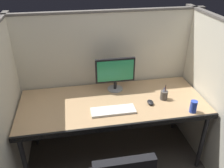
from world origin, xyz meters
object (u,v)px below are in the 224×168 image
Objects in this scene: computer_mouse at (150,102)px; soda_can at (193,107)px; keyboard_main at (113,111)px; monitor_center at (115,72)px; pen_cup at (164,95)px; desk at (113,106)px.

soda_can is at bearing -30.24° from computer_mouse.
computer_mouse reaches higher than keyboard_main.
monitor_center is 3.52× the size of soda_can.
soda_can is (0.36, -0.21, 0.04)m from computer_mouse.
monitor_center is at bearing 148.28° from pen_cup.
computer_mouse is at bearing -159.62° from pen_cup.
soda_can reaches higher than desk.
desk is at bearing 157.19° from soda_can.
desk is 0.37m from monitor_center.
monitor_center is 4.48× the size of computer_mouse.
computer_mouse is 0.79× the size of soda_can.
computer_mouse is (0.30, -0.35, -0.20)m from monitor_center.
monitor_center reaches higher than pen_cup.
desk is at bearing 176.24° from pen_cup.
pen_cup is (-0.19, 0.27, -0.01)m from soda_can.
computer_mouse is (0.37, -0.10, 0.07)m from desk.
soda_can is 0.33m from pen_cup.
pen_cup is at bearing -31.72° from monitor_center.
keyboard_main is 2.55× the size of pen_cup.
monitor_center is 0.57m from pen_cup.
monitor_center is 0.87m from soda_can.
desk is at bearing -105.54° from monitor_center.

